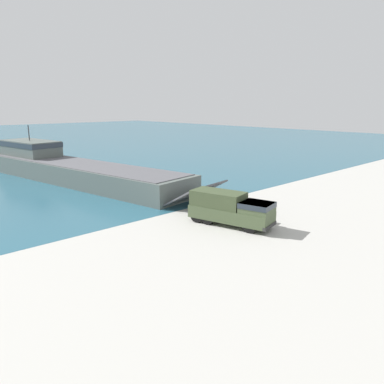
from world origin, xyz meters
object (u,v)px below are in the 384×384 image
(landing_craft, at_px, (70,167))
(mooring_bollard, at_px, (233,199))
(military_truck, at_px, (230,208))
(cargo_crate, at_px, (262,218))
(soldier_on_ramp, at_px, (248,205))

(landing_craft, height_order, mooring_bollard, landing_craft)
(landing_craft, xyz_separation_m, military_truck, (1.23, -28.97, -0.28))
(landing_craft, xyz_separation_m, mooring_bollard, (7.44, -23.95, -1.43))
(cargo_crate, bearing_deg, military_truck, 149.51)
(military_truck, bearing_deg, landing_craft, 169.04)
(landing_craft, bearing_deg, mooring_bollard, -81.35)
(landing_craft, relative_size, military_truck, 5.17)
(military_truck, distance_m, cargo_crate, 3.24)
(landing_craft, distance_m, mooring_bollard, 25.12)
(soldier_on_ramp, xyz_separation_m, mooring_bollard, (2.56, 4.10, -0.58))
(military_truck, bearing_deg, mooring_bollard, 115.54)
(military_truck, height_order, soldier_on_ramp, military_truck)
(military_truck, bearing_deg, cargo_crate, 46.11)
(mooring_bollard, bearing_deg, soldier_on_ramp, -121.92)
(military_truck, relative_size, soldier_on_ramp, 4.75)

